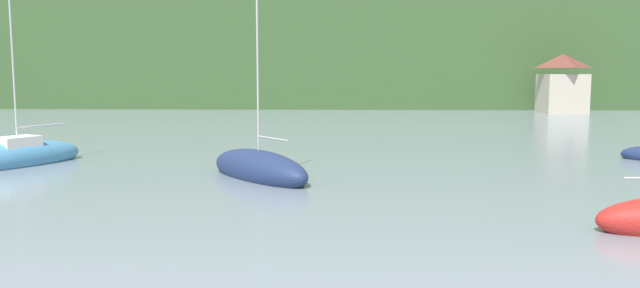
# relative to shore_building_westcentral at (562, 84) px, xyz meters

# --- Properties ---
(wooded_hillside) EXTENTS (352.00, 69.56, 53.82)m
(wooded_hillside) POSITION_rel_shore_building_westcentral_xyz_m (-31.62, 46.08, 4.58)
(wooded_hillside) COLOR #38562D
(wooded_hillside) RESTS_ON ground_plane
(shore_building_westcentral) EXTENTS (5.01, 5.56, 7.09)m
(shore_building_westcentral) POSITION_rel_shore_building_westcentral_xyz_m (0.00, 0.00, 0.00)
(shore_building_westcentral) COLOR #BCB29E
(shore_building_westcentral) RESTS_ON ground_plane
(sailboat_far_3) EXTENTS (6.41, 7.08, 10.40)m
(sailboat_far_3) POSITION_rel_shore_building_westcentral_xyz_m (-30.48, -47.33, -3.02)
(sailboat_far_3) COLOR navy
(sailboat_far_3) RESTS_ON ground_plane
(sailboat_far_6) EXTENTS (5.45, 7.69, 11.00)m
(sailboat_far_6) POSITION_rel_shore_building_westcentral_xyz_m (-43.98, -43.85, -2.97)
(sailboat_far_6) COLOR teal
(sailboat_far_6) RESTS_ON ground_plane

